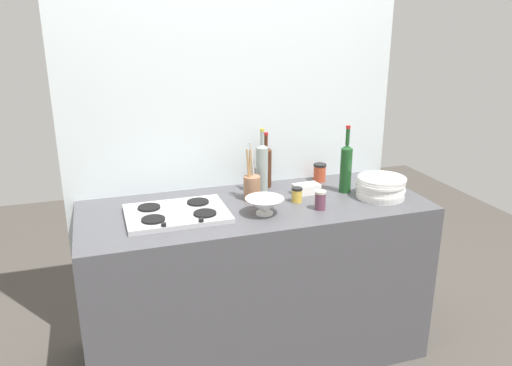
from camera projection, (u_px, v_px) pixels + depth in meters
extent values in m
plane|color=#47423D|center=(256.00, 351.00, 2.91)|extent=(6.00, 6.00, 0.00)
cube|color=#4C4C51|center=(256.00, 282.00, 2.77)|extent=(1.80, 0.70, 0.90)
cube|color=silver|center=(235.00, 116.00, 2.84)|extent=(1.90, 0.06, 2.59)
cube|color=#B2B2B7|center=(177.00, 214.00, 2.48)|extent=(0.49, 0.36, 0.02)
cylinder|color=black|center=(153.00, 219.00, 2.36)|extent=(0.11, 0.11, 0.01)
cylinder|color=black|center=(205.00, 213.00, 2.43)|extent=(0.11, 0.11, 0.01)
cylinder|color=black|center=(149.00, 207.00, 2.51)|extent=(0.11, 0.11, 0.01)
cylinder|color=black|center=(198.00, 202.00, 2.58)|extent=(0.11, 0.11, 0.01)
cylinder|color=black|center=(164.00, 225.00, 2.30)|extent=(0.02, 0.02, 0.02)
cylinder|color=black|center=(201.00, 220.00, 2.35)|extent=(0.02, 0.02, 0.02)
cylinder|color=white|center=(380.00, 196.00, 2.73)|extent=(0.26, 0.26, 0.01)
cylinder|color=white|center=(380.00, 194.00, 2.73)|extent=(0.26, 0.26, 0.01)
cylinder|color=white|center=(380.00, 192.00, 2.72)|extent=(0.26, 0.26, 0.01)
cylinder|color=white|center=(381.00, 189.00, 2.72)|extent=(0.26, 0.26, 0.01)
cylinder|color=white|center=(380.00, 187.00, 2.72)|extent=(0.26, 0.26, 0.01)
cylinder|color=white|center=(380.00, 185.00, 2.71)|extent=(0.26, 0.26, 0.01)
cylinder|color=white|center=(381.00, 183.00, 2.71)|extent=(0.26, 0.26, 0.01)
cylinder|color=white|center=(381.00, 181.00, 2.70)|extent=(0.26, 0.26, 0.01)
cylinder|color=white|center=(382.00, 178.00, 2.70)|extent=(0.26, 0.26, 0.01)
cylinder|color=#19471E|center=(346.00, 171.00, 2.78)|extent=(0.06, 0.06, 0.25)
cone|color=#19471E|center=(347.00, 147.00, 2.74)|extent=(0.06, 0.06, 0.02)
cylinder|color=#19471E|center=(348.00, 137.00, 2.72)|extent=(0.02, 0.02, 0.09)
cylinder|color=#B21E1E|center=(348.00, 127.00, 2.70)|extent=(0.02, 0.02, 0.02)
cylinder|color=#472314|center=(266.00, 168.00, 2.87)|extent=(0.06, 0.06, 0.22)
cone|color=#472314|center=(266.00, 148.00, 2.83)|extent=(0.06, 0.06, 0.02)
cylinder|color=#472314|center=(266.00, 141.00, 2.82)|extent=(0.02, 0.02, 0.06)
cylinder|color=#B21E1E|center=(266.00, 134.00, 2.81)|extent=(0.02, 0.02, 0.02)
cylinder|color=gray|center=(262.00, 171.00, 2.76)|extent=(0.07, 0.07, 0.26)
cone|color=gray|center=(262.00, 146.00, 2.72)|extent=(0.07, 0.07, 0.02)
cylinder|color=gray|center=(262.00, 137.00, 2.70)|extent=(0.02, 0.02, 0.07)
cylinder|color=gold|center=(262.00, 130.00, 2.69)|extent=(0.02, 0.02, 0.02)
cylinder|color=white|center=(265.00, 213.00, 2.50)|extent=(0.09, 0.09, 0.01)
cone|color=white|center=(265.00, 205.00, 2.49)|extent=(0.19, 0.19, 0.07)
cube|color=white|center=(306.00, 189.00, 2.78)|extent=(0.15, 0.09, 0.05)
cylinder|color=#996B4C|center=(252.00, 188.00, 2.68)|extent=(0.09, 0.09, 0.13)
cylinder|color=#B7B7B2|center=(252.00, 168.00, 2.67)|extent=(0.02, 0.02, 0.23)
cylinder|color=#B7B7B2|center=(253.00, 166.00, 2.66)|extent=(0.03, 0.02, 0.26)
cylinder|color=#997247|center=(250.00, 171.00, 2.65)|extent=(0.03, 0.04, 0.22)
cylinder|color=#997247|center=(248.00, 170.00, 2.64)|extent=(0.02, 0.03, 0.22)
cylinder|color=gold|center=(297.00, 196.00, 2.66)|extent=(0.05, 0.05, 0.07)
cylinder|color=black|center=(297.00, 189.00, 2.64)|extent=(0.06, 0.06, 0.01)
cylinder|color=#66384C|center=(320.00, 201.00, 2.55)|extent=(0.06, 0.06, 0.09)
cylinder|color=beige|center=(321.00, 192.00, 2.54)|extent=(0.06, 0.06, 0.01)
cylinder|color=#C64C2D|center=(320.00, 173.00, 2.99)|extent=(0.07, 0.07, 0.09)
cylinder|color=black|center=(320.00, 165.00, 2.97)|extent=(0.08, 0.08, 0.01)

